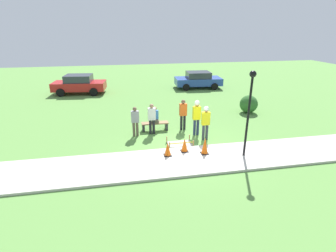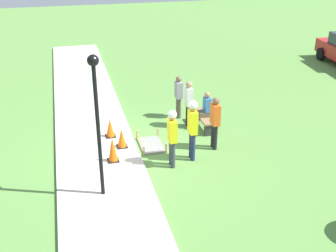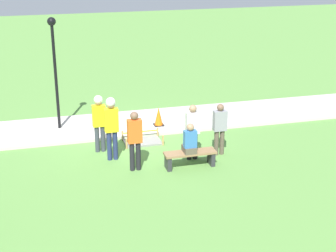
{
  "view_description": "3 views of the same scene",
  "coord_description": "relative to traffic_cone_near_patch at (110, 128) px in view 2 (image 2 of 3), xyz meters",
  "views": [
    {
      "loc": [
        -3.06,
        -11.02,
        5.51
      ],
      "look_at": [
        -0.8,
        0.99,
        0.83
      ],
      "focal_mm": 28.0,
      "sensor_mm": 36.0,
      "label": 1
    },
    {
      "loc": [
        11.69,
        -1.99,
        6.42
      ],
      "look_at": [
        0.27,
        0.91,
        0.93
      ],
      "focal_mm": 45.0,
      "sensor_mm": 36.0,
      "label": 2
    },
    {
      "loc": [
        2.87,
        15.58,
        6.27
      ],
      "look_at": [
        -0.74,
        2.04,
        1.09
      ],
      "focal_mm": 55.0,
      "sensor_mm": 36.0,
      "label": 3
    }
  ],
  "objects": [
    {
      "name": "ground_plane",
      "position": [
        1.14,
        0.73,
        -0.42
      ],
      "size": [
        60.0,
        60.0,
        0.0
      ],
      "primitive_type": "plane",
      "color": "#5B8E42"
    },
    {
      "name": "sidewalk",
      "position": [
        1.14,
        -0.54,
        -0.37
      ],
      "size": [
        28.0,
        2.55,
        0.1
      ],
      "color": "#BCB7AD",
      "rests_on": "ground_plane"
    },
    {
      "name": "wet_concrete_patch",
      "position": [
        0.84,
        1.21,
        -0.38
      ],
      "size": [
        1.23,
        0.77,
        0.33
      ],
      "color": "gray",
      "rests_on": "ground_plane"
    },
    {
      "name": "traffic_cone_near_patch",
      "position": [
        0.0,
        0.0,
        0.0
      ],
      "size": [
        0.34,
        0.34,
        0.64
      ],
      "color": "black",
      "rests_on": "sidewalk"
    },
    {
      "name": "traffic_cone_far_patch",
      "position": [
        0.84,
        0.26,
        -0.0
      ],
      "size": [
        0.34,
        0.34,
        0.63
      ],
      "color": "black",
      "rests_on": "sidewalk"
    },
    {
      "name": "traffic_cone_sidewalk_edge",
      "position": [
        1.68,
        -0.13,
        0.07
      ],
      "size": [
        0.34,
        0.34,
        0.78
      ],
      "color": "black",
      "rests_on": "sidewalk"
    },
    {
      "name": "park_bench",
      "position": [
        -0.1,
        3.35,
        -0.1
      ],
      "size": [
        1.5,
        0.44,
        0.47
      ],
      "color": "#2D2D33",
      "rests_on": "ground_plane"
    },
    {
      "name": "person_seated_on_bench",
      "position": [
        -0.07,
        3.4,
        0.4
      ],
      "size": [
        0.36,
        0.44,
        0.89
      ],
      "color": "brown",
      "rests_on": "park_bench"
    },
    {
      "name": "worker_supervisor",
      "position": [
        1.98,
        2.26,
        0.76
      ],
      "size": [
        0.4,
        0.28,
        1.93
      ],
      "color": "navy",
      "rests_on": "ground_plane"
    },
    {
      "name": "worker_assistant",
      "position": [
        2.25,
        1.56,
        0.67
      ],
      "size": [
        0.4,
        0.26,
        1.81
      ],
      "color": "#383D47",
      "rests_on": "ground_plane"
    },
    {
      "name": "bystander_in_orange_shirt",
      "position": [
        1.47,
        3.16,
        0.58
      ],
      "size": [
        0.4,
        0.23,
        1.75
      ],
      "color": "black",
      "rests_on": "ground_plane"
    },
    {
      "name": "bystander_in_gray_shirt",
      "position": [
        -0.33,
        2.84,
        0.55
      ],
      "size": [
        0.4,
        0.22,
        1.7
      ],
      "color": "black",
      "rests_on": "ground_plane"
    },
    {
      "name": "bystander_in_white_shirt",
      "position": [
        -1.22,
        2.72,
        0.49
      ],
      "size": [
        0.4,
        0.22,
        1.62
      ],
      "color": "brown",
      "rests_on": "ground_plane"
    },
    {
      "name": "lamppost_near",
      "position": [
        3.35,
        -0.62,
        2.16
      ],
      "size": [
        0.28,
        0.28,
        3.76
      ],
      "color": "black",
      "rests_on": "sidewalk"
    }
  ]
}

